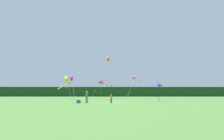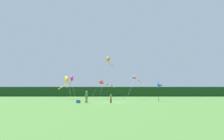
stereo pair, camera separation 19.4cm
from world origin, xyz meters
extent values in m
plane|color=#477533|center=(0.00, 0.00, 0.00)|extent=(120.00, 120.00, 0.00)
cube|color=#193D19|center=(0.00, 45.00, 2.03)|extent=(108.00, 3.95, 4.05)
cylinder|color=olive|center=(-3.70, -2.34, 0.40)|extent=(0.17, 0.17, 0.80)
cylinder|color=olive|center=(-3.52, -2.34, 0.40)|extent=(0.17, 0.17, 0.80)
cylinder|color=#3F724C|center=(-3.61, -2.34, 1.12)|extent=(0.37, 0.37, 0.64)
sphere|color=tan|center=(-3.61, -2.34, 1.56)|extent=(0.23, 0.23, 0.23)
cylinder|color=#B23338|center=(-0.23, -2.63, 0.29)|extent=(0.12, 0.12, 0.58)
cylinder|color=#B23338|center=(-0.10, -2.63, 0.29)|extent=(0.12, 0.12, 0.58)
cylinder|color=olive|center=(-0.17, -2.63, 0.81)|extent=(0.26, 0.26, 0.46)
sphere|color=tan|center=(-0.17, -2.63, 1.12)|extent=(0.17, 0.17, 0.17)
cube|color=#1959B2|center=(-4.68, -2.59, 0.20)|extent=(0.53, 0.30, 0.41)
cylinder|color=black|center=(7.61, 1.28, 1.62)|extent=(0.06, 0.06, 3.23)
cone|color=blue|center=(7.96, 1.28, 2.65)|extent=(0.90, 0.70, 0.70)
cylinder|color=#B2B2B2|center=(-7.99, 8.10, 2.29)|extent=(1.56, 2.88, 4.58)
ellipsoid|color=#E026B2|center=(-8.75, 9.53, 4.57)|extent=(1.11, 1.33, 1.43)
cylinder|color=#E026B2|center=(-8.89, 9.80, 4.02)|extent=(0.47, 0.68, 0.32)
cylinder|color=yellow|center=(-9.18, 10.34, 3.90)|extent=(0.51, 0.66, 0.32)
cylinder|color=#E026B2|center=(-9.44, 10.90, 3.73)|extent=(0.41, 0.71, 0.40)
cylinder|color=yellow|center=(-9.63, 11.48, 3.53)|extent=(0.40, 0.70, 0.38)
cylinder|color=#E026B2|center=(-9.86, 12.05, 3.36)|extent=(0.46, 0.69, 0.35)
cylinder|color=yellow|center=(-10.19, 12.56, 3.19)|extent=(0.59, 0.63, 0.37)
cylinder|color=#E026B2|center=(-10.53, 13.07, 3.07)|extent=(0.46, 0.66, 0.27)
cylinder|color=yellow|center=(-10.82, 13.61, 2.96)|extent=(0.52, 0.67, 0.34)
cylinder|color=#E026B2|center=(-11.06, 14.16, 2.82)|extent=(0.36, 0.69, 0.34)
cylinder|color=#B2B2B2|center=(-3.73, 12.58, 2.12)|extent=(2.49, 2.19, 4.26)
cone|color=red|center=(-2.50, 13.66, 4.25)|extent=(1.75, 1.72, 1.41)
cylinder|color=red|center=(-2.19, 13.83, 3.81)|extent=(0.74, 0.52, 0.28)
cylinder|color=white|center=(-1.64, 14.26, 3.68)|extent=(0.66, 0.69, 0.37)
cylinder|color=red|center=(-1.20, 14.81, 3.53)|extent=(0.59, 0.72, 0.33)
cylinder|color=white|center=(-0.71, 15.32, 3.40)|extent=(0.71, 0.62, 0.33)
cylinder|color=red|center=(-0.14, 15.73, 3.28)|extent=(0.72, 0.57, 0.29)
cylinder|color=white|center=(0.36, 16.22, 3.12)|extent=(0.61, 0.74, 0.42)
cylinder|color=#B2B2B2|center=(4.07, 9.69, 2.62)|extent=(2.32, 4.11, 5.25)
cone|color=#E5598C|center=(5.22, 11.73, 5.24)|extent=(1.34, 1.54, 1.34)
cylinder|color=#E5598C|center=(5.43, 12.08, 4.75)|extent=(0.60, 0.81, 0.30)
cylinder|color=white|center=(5.88, 12.73, 4.60)|extent=(0.69, 0.79, 0.40)
cylinder|color=#E5598C|center=(6.38, 13.37, 4.39)|extent=(0.68, 0.80, 0.41)
cylinder|color=white|center=(6.80, 14.04, 4.23)|extent=(0.55, 0.83, 0.29)
cylinder|color=#E5598C|center=(7.20, 14.73, 4.07)|extent=(0.66, 0.82, 0.44)
cylinder|color=white|center=(7.70, 15.36, 3.88)|extent=(0.71, 0.75, 0.33)
cylinder|color=#B2B2B2|center=(-1.86, 12.11, 4.94)|extent=(1.82, 4.61, 9.90)
ellipsoid|color=orange|center=(-0.96, 14.40, 9.89)|extent=(1.22, 1.45, 1.48)
cylinder|color=orange|center=(-0.94, 14.60, 9.34)|extent=(0.26, 0.45, 0.27)
cylinder|color=yellow|center=(-0.85, 14.97, 9.25)|extent=(0.32, 0.48, 0.30)
cylinder|color=orange|center=(-0.71, 15.34, 9.15)|extent=(0.36, 0.48, 0.29)
cylinder|color=yellow|center=(-0.54, 15.69, 9.03)|extent=(0.39, 0.49, 0.32)
cylinder|color=orange|center=(-0.36, 16.03, 8.93)|extent=(0.38, 0.47, 0.27)
cylinder|color=yellow|center=(-0.17, 16.37, 8.86)|extent=(0.39, 0.47, 0.28)
cylinder|color=orange|center=(0.04, 16.69, 8.76)|extent=(0.42, 0.48, 0.30)
cylinder|color=yellow|center=(0.23, 17.03, 8.66)|extent=(0.37, 0.48, 0.29)
cylinder|color=orange|center=(0.42, 17.36, 8.54)|extent=(0.42, 0.49, 0.32)
cylinder|color=#B2B2B2|center=(-9.30, 9.97, 2.24)|extent=(2.13, 2.98, 4.49)
ellipsoid|color=yellow|center=(-10.36, 11.45, 4.48)|extent=(1.58, 1.71, 1.92)
cylinder|color=yellow|center=(-10.59, 11.91, 3.65)|extent=(0.67, 1.05, 0.47)
cylinder|color=white|center=(-11.07, 12.81, 3.39)|extent=(0.69, 1.04, 0.45)
cylinder|color=yellow|center=(-11.64, 13.66, 3.13)|extent=(0.82, 0.96, 0.46)
cylinder|color=white|center=(-12.34, 14.39, 2.90)|extent=(0.93, 0.84, 0.39)
cylinder|color=yellow|center=(-12.95, 15.18, 2.75)|extent=(0.64, 1.03, 0.30)
cylinder|color=white|center=(-13.50, 16.04, 2.56)|extent=(0.84, 0.96, 0.48)
camera|label=1|loc=(-0.20, -25.33, 1.34)|focal=25.85mm
camera|label=2|loc=(-0.01, -25.33, 1.34)|focal=25.85mm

